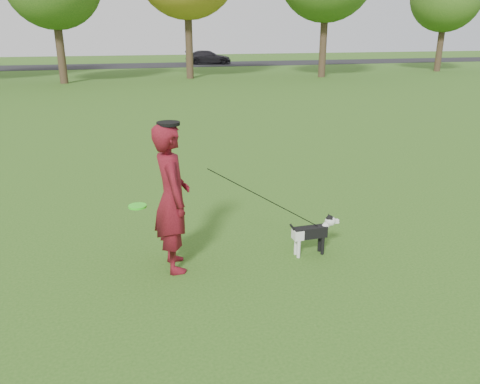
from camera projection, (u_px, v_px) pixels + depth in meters
name	position (u px, v px, depth m)	size (l,w,h in m)	color
ground	(241.00, 260.00, 6.57)	(120.00, 120.00, 0.00)	#285116
road	(121.00, 66.00, 42.94)	(120.00, 7.00, 0.02)	black
man	(172.00, 198.00, 6.08)	(0.72, 0.48, 1.99)	#510B14
dog	(314.00, 231.00, 6.66)	(0.77, 0.15, 0.59)	black
car_right	(208.00, 57.00, 44.84)	(1.77, 4.36, 1.27)	black
man_held_items	(264.00, 198.00, 6.33)	(2.65, 0.33, 1.60)	#30E51D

